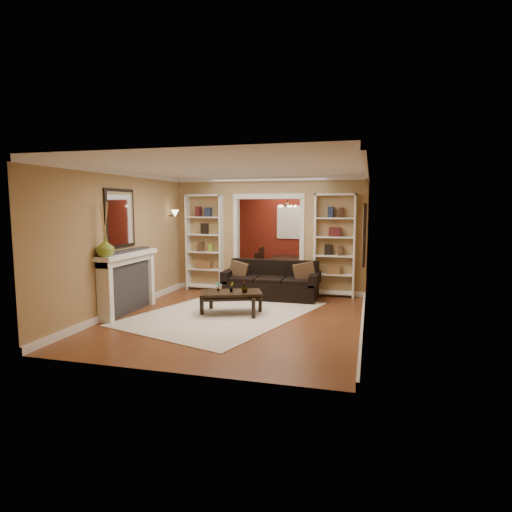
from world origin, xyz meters
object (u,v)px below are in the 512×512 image
(sofa, at_px, (271,280))
(dining_table, at_px, (287,269))
(fireplace, at_px, (129,283))
(bookshelf_left, at_px, (205,243))
(coffee_table, at_px, (231,303))
(bookshelf_right, at_px, (335,246))

(sofa, xyz_separation_m, dining_table, (-0.12, 2.41, -0.11))
(sofa, relative_size, fireplace, 1.23)
(fireplace, bearing_deg, bookshelf_left, 77.95)
(coffee_table, xyz_separation_m, bookshelf_right, (1.73, 2.11, 0.94))
(dining_table, bearing_deg, sofa, -177.16)
(bookshelf_right, distance_m, fireplace, 4.47)
(sofa, xyz_separation_m, fireplace, (-2.32, -1.95, 0.17))
(bookshelf_right, bearing_deg, fireplace, -145.20)
(fireplace, bearing_deg, sofa, 39.99)
(bookshelf_left, bearing_deg, dining_table, 47.75)
(bookshelf_right, bearing_deg, bookshelf_left, 180.00)
(fireplace, bearing_deg, coffee_table, 12.50)
(coffee_table, xyz_separation_m, fireplace, (-1.91, -0.42, 0.37))
(bookshelf_left, bearing_deg, sofa, -18.01)
(coffee_table, height_order, bookshelf_right, bookshelf_right)
(sofa, height_order, dining_table, sofa)
(sofa, height_order, bookshelf_right, bookshelf_right)
(coffee_table, bearing_deg, bookshelf_right, 29.17)
(bookshelf_left, xyz_separation_m, bookshelf_right, (3.10, 0.00, 0.00))
(sofa, bearing_deg, fireplace, -140.01)
(bookshelf_right, distance_m, dining_table, 2.48)
(bookshelf_right, relative_size, fireplace, 1.35)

